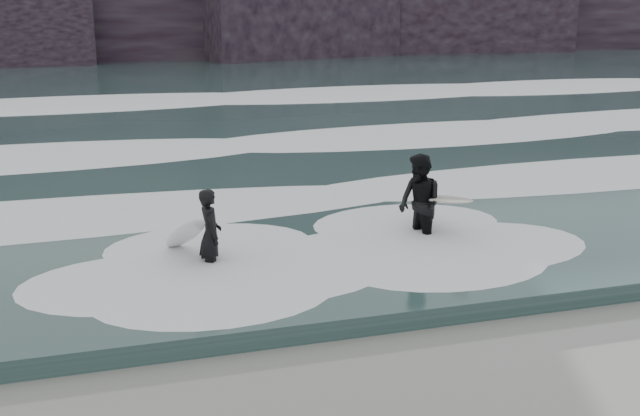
{
  "coord_description": "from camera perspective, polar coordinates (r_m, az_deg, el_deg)",
  "views": [
    {
      "loc": [
        -4.2,
        -6.31,
        4.58
      ],
      "look_at": [
        -0.46,
        5.98,
        1.0
      ],
      "focal_mm": 45.0,
      "sensor_mm": 36.0,
      "label": 1
    }
  ],
  "objects": [
    {
      "name": "foam_mid",
      "position": [
        23.08,
        -6.16,
        5.09
      ],
      "size": [
        60.0,
        4.0,
        0.24
      ],
      "primitive_type": "ellipsoid",
      "color": "white",
      "rests_on": "sea"
    },
    {
      "name": "foam_near",
      "position": [
        16.42,
        -1.51,
        0.81
      ],
      "size": [
        60.0,
        3.2,
        0.2
      ],
      "primitive_type": "ellipsoid",
      "color": "white",
      "rests_on": "sea"
    },
    {
      "name": "foam_far",
      "position": [
        31.86,
        -9.27,
        7.91
      ],
      "size": [
        60.0,
        4.8,
        0.3
      ],
      "primitive_type": "ellipsoid",
      "color": "white",
      "rests_on": "sea"
    },
    {
      "name": "surfer_left",
      "position": [
        12.87,
        -8.23,
        -1.88
      ],
      "size": [
        0.95,
        1.74,
        1.5
      ],
      "color": "black",
      "rests_on": "ground"
    },
    {
      "name": "surfer_right",
      "position": [
        14.15,
        7.28,
        0.32
      ],
      "size": [
        1.12,
        2.1,
        1.76
      ],
      "color": "black",
      "rests_on": "ground"
    },
    {
      "name": "sea",
      "position": [
        35.84,
        -10.14,
        8.22
      ],
      "size": [
        90.0,
        52.0,
        0.3
      ],
      "primitive_type": "cube",
      "color": "#2A403E",
      "rests_on": "ground"
    }
  ]
}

